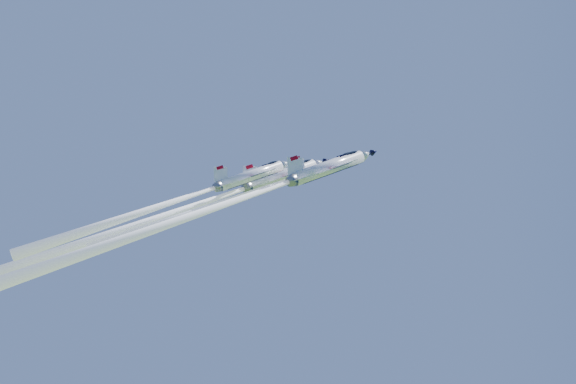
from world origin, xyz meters
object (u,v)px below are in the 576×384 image
(jet_left, at_px, (189,207))
(jet_lead, at_px, (253,192))
(jet_right, at_px, (207,211))
(jet_slot, at_px, (178,200))

(jet_left, bearing_deg, jet_lead, 61.05)
(jet_left, bearing_deg, jet_right, -8.28)
(jet_lead, bearing_deg, jet_right, -53.39)
(jet_left, distance_m, jet_right, 13.46)
(jet_left, height_order, jet_slot, jet_left)
(jet_left, xyz_separation_m, jet_right, (7.54, -10.59, -3.47))
(jet_lead, distance_m, jet_right, 14.62)
(jet_right, distance_m, jet_slot, 9.21)
(jet_lead, height_order, jet_left, jet_left)
(jet_left, distance_m, jet_slot, 5.57)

